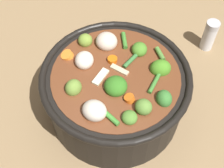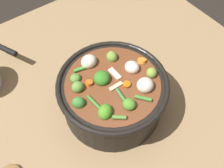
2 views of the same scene
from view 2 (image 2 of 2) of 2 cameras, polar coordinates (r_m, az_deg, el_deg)
name	(u,v)px [view 2 (image 2 of 2)]	position (r m, az deg, el deg)	size (l,w,h in m)	color
ground_plane	(113,106)	(0.77, 0.14, -5.06)	(1.10, 1.10, 0.00)	#8C704C
cooking_pot	(113,94)	(0.71, 0.14, -2.31)	(0.30, 0.30, 0.15)	black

